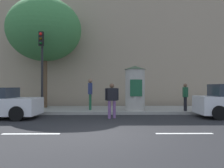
% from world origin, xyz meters
% --- Properties ---
extents(ground_plane, '(80.00, 80.00, 0.00)m').
position_xyz_m(ground_plane, '(0.00, 0.00, 0.00)').
color(ground_plane, '#232326').
extents(sidewalk_curb, '(36.00, 4.00, 0.15)m').
position_xyz_m(sidewalk_curb, '(0.00, 7.00, 0.07)').
color(sidewalk_curb, '#9E9B93').
rests_on(sidewalk_curb, ground_plane).
extents(lane_markings, '(25.80, 0.16, 0.01)m').
position_xyz_m(lane_markings, '(-0.00, 0.00, 0.00)').
color(lane_markings, silver).
rests_on(lane_markings, ground_plane).
extents(building_backdrop, '(36.00, 5.00, 8.68)m').
position_xyz_m(building_backdrop, '(0.00, 12.00, 4.34)').
color(building_backdrop, tan).
rests_on(building_backdrop, ground_plane).
extents(traffic_light, '(0.24, 0.45, 4.22)m').
position_xyz_m(traffic_light, '(-3.54, 5.24, 2.99)').
color(traffic_light, black).
rests_on(traffic_light, sidewalk_curb).
extents(poster_column, '(1.19, 1.19, 2.48)m').
position_xyz_m(poster_column, '(1.49, 5.82, 1.41)').
color(poster_column, '#B2ADA3').
rests_on(poster_column, sidewalk_curb).
extents(street_tree, '(4.69, 4.69, 6.94)m').
position_xyz_m(street_tree, '(-4.09, 7.83, 5.08)').
color(street_tree, brown).
rests_on(street_tree, sidewalk_curb).
extents(pedestrian_with_bag, '(0.64, 0.36, 1.63)m').
position_xyz_m(pedestrian_with_bag, '(0.17, 3.67, 0.96)').
color(pedestrian_with_bag, '#724C84').
rests_on(pedestrian_with_bag, ground_plane).
extents(pedestrian_in_light_jacket, '(0.29, 0.56, 1.49)m').
position_xyz_m(pedestrian_in_light_jacket, '(4.21, 5.55, 1.01)').
color(pedestrian_in_light_jacket, black).
rests_on(pedestrian_in_light_jacket, sidewalk_curb).
extents(pedestrian_tallest, '(0.26, 0.62, 1.77)m').
position_xyz_m(pedestrian_tallest, '(-1.03, 6.21, 1.20)').
color(pedestrian_tallest, '#1E5938').
rests_on(pedestrian_tallest, sidewalk_curb).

